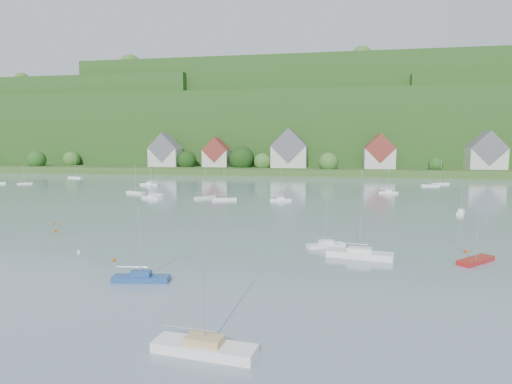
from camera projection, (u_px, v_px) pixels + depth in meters
The scene contains 19 objects.
far_shore_strip at pixel (281, 169), 210.79m from camera, with size 600.00×60.00×3.00m, color #2A4F1D.
forested_ridge at pixel (294, 130), 275.47m from camera, with size 620.00×181.22×69.89m.
village_building_0 at pixel (165, 153), 206.67m from camera, with size 14.00×10.40×16.00m.
village_building_1 at pixel (216, 155), 204.40m from camera, with size 12.00×9.36×14.00m.
village_building_2 at pixel (289, 152), 197.21m from camera, with size 16.00×11.44×18.00m.
village_building_3 at pixel (379, 154), 188.45m from camera, with size 13.00×10.40×15.50m.
village_building_4 at pixel (486, 154), 184.58m from camera, with size 15.00×10.40×16.50m.
near_sailboat_1 at pixel (141, 277), 42.56m from camera, with size 5.79×2.30×7.60m.
near_sailboat_2 at pixel (204, 347), 27.83m from camera, with size 7.06×2.70×9.30m.
near_sailboat_3 at pixel (326, 244), 56.62m from camera, with size 5.19×3.60×6.89m.
near_sailboat_4 at pixel (360, 254), 51.40m from camera, with size 8.10×3.68×10.56m.
near_sailboat_7 at pixel (476, 260), 49.22m from camera, with size 5.10×5.11×7.61m.
mooring_buoy_0 at pixel (113, 261), 49.91m from camera, with size 0.44×0.44×0.44m, color #D54B00.
mooring_buoy_1 at pixel (79, 253), 53.82m from camera, with size 0.43×0.43×0.43m, color white.
mooring_buoy_2 at pixel (466, 252), 54.08m from camera, with size 0.44×0.44×0.44m, color #D54B00.
mooring_buoy_3 at pixel (54, 224), 72.93m from camera, with size 0.43×0.43×0.43m, color #D54B00.
mooring_buoy_4 at pixel (382, 259), 50.76m from camera, with size 0.41×0.41×0.41m, color white.
mooring_buoy_5 at pixel (55, 232), 66.42m from camera, with size 0.44×0.44×0.44m, color #D54B00.
far_sailboat_cluster at pixel (289, 189), 126.18m from camera, with size 198.54×72.78×8.71m.
Camera 1 is at (24.24, -9.72, 13.58)m, focal length 29.99 mm.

